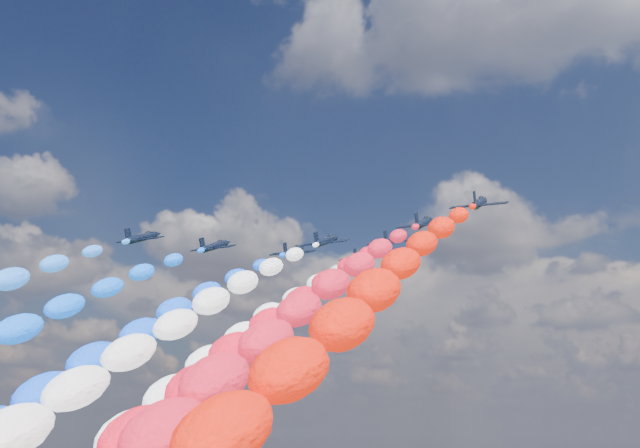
% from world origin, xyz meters
% --- Properties ---
extents(jet_0, '(9.33, 12.66, 6.85)m').
position_xyz_m(jet_0, '(-32.45, -7.16, 105.54)').
color(jet_0, black).
extents(jet_1, '(9.64, 12.89, 6.85)m').
position_xyz_m(jet_1, '(-23.63, 4.99, 105.54)').
color(jet_1, black).
extents(jet_2, '(10.08, 13.20, 6.85)m').
position_xyz_m(jet_2, '(-11.01, 15.38, 105.54)').
color(jet_2, black).
extents(trail_2, '(7.21, 128.36, 67.48)m').
position_xyz_m(trail_2, '(-11.01, -50.14, 73.59)').
color(trail_2, '#104EFF').
extents(jet_3, '(9.68, 12.92, 6.85)m').
position_xyz_m(jet_3, '(-1.14, 9.52, 105.54)').
color(jet_3, black).
extents(trail_3, '(7.21, 128.36, 67.48)m').
position_xyz_m(trail_3, '(-1.14, -56.00, 73.59)').
color(trail_3, white).
extents(jet_4, '(9.87, 13.05, 6.85)m').
position_xyz_m(jet_4, '(-0.06, 26.32, 105.54)').
color(jet_4, black).
extents(trail_4, '(7.21, 128.36, 67.48)m').
position_xyz_m(trail_4, '(-0.06, -39.20, 73.59)').
color(trail_4, white).
extents(jet_5, '(9.55, 12.82, 6.85)m').
position_xyz_m(jet_5, '(11.13, 13.68, 105.54)').
color(jet_5, black).
extents(trail_5, '(7.21, 128.36, 67.48)m').
position_xyz_m(trail_5, '(11.13, -51.84, 73.59)').
color(trail_5, red).
extents(jet_6, '(9.60, 12.86, 6.85)m').
position_xyz_m(jet_6, '(20.44, 3.44, 105.54)').
color(jet_6, black).
extents(trail_6, '(7.21, 128.36, 67.48)m').
position_xyz_m(trail_6, '(20.44, -62.09, 73.59)').
color(trail_6, red).
extents(jet_7, '(10.02, 13.16, 6.85)m').
position_xyz_m(jet_7, '(32.69, -5.68, 105.54)').
color(jet_7, black).
extents(trail_7, '(7.21, 128.36, 67.48)m').
position_xyz_m(trail_7, '(32.69, -71.20, 73.59)').
color(trail_7, red).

